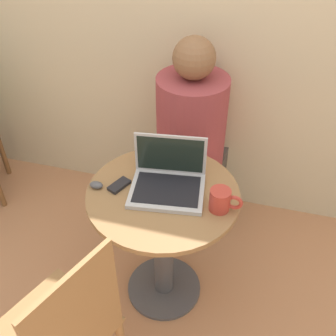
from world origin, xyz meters
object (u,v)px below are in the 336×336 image
Objects in this scene: laptop at (168,180)px; cell_phone at (119,185)px; person_seated at (193,149)px; chair_empty at (65,335)px.

laptop is 0.22m from cell_phone.
laptop is 3.03× the size of cell_phone.
person_seated reaches higher than cell_phone.
cell_phone is (-0.21, -0.05, -0.04)m from laptop.
chair_empty reaches higher than cell_phone.
cell_phone is 0.64m from chair_empty.
chair_empty is 1.29m from person_seated.
cell_phone is 0.10× the size of person_seated.
laptop is 0.38× the size of chair_empty.
person_seated reaches higher than laptop.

